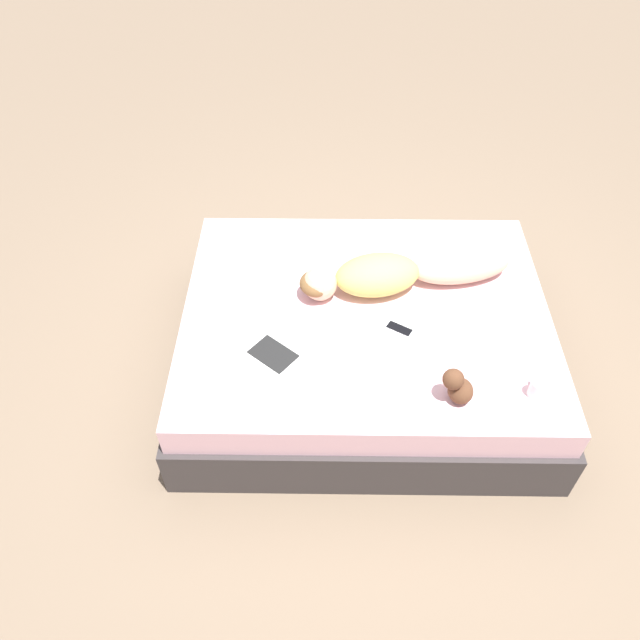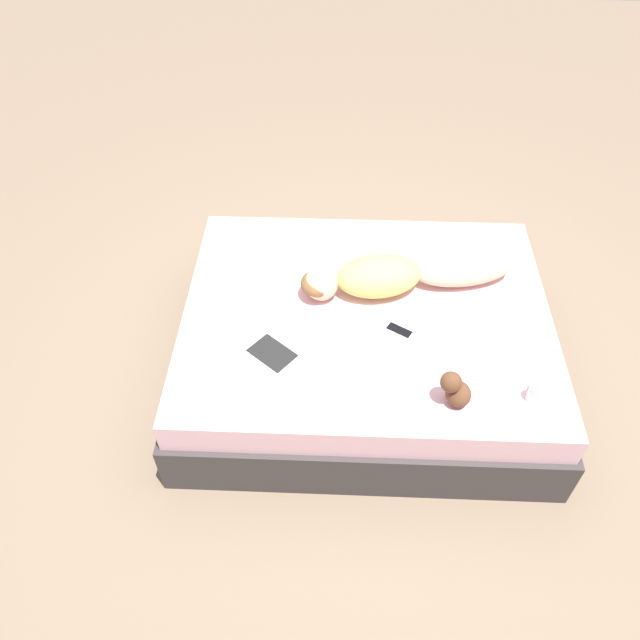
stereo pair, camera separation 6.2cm
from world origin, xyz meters
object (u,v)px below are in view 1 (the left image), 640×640
object	(u,v)px
coffee_mug	(537,388)
cell_phone	(399,329)
person	(397,273)
open_magazine	(257,368)

from	to	relation	value
coffee_mug	cell_phone	bearing A→B (deg)	56.31
cell_phone	coffee_mug	bearing A→B (deg)	-92.85
cell_phone	person	bearing A→B (deg)	29.68
person	open_magazine	xyz separation A→B (m)	(-0.60, 0.73, -0.09)
open_magazine	coffee_mug	bearing A→B (deg)	-56.92
open_magazine	coffee_mug	world-z (taller)	coffee_mug
person	coffee_mug	xyz separation A→B (m)	(-0.74, -0.61, -0.05)
person	cell_phone	bearing A→B (deg)	167.60
coffee_mug	cell_phone	size ratio (longest dim) A/B	0.63
coffee_mug	person	bearing A→B (deg)	39.37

